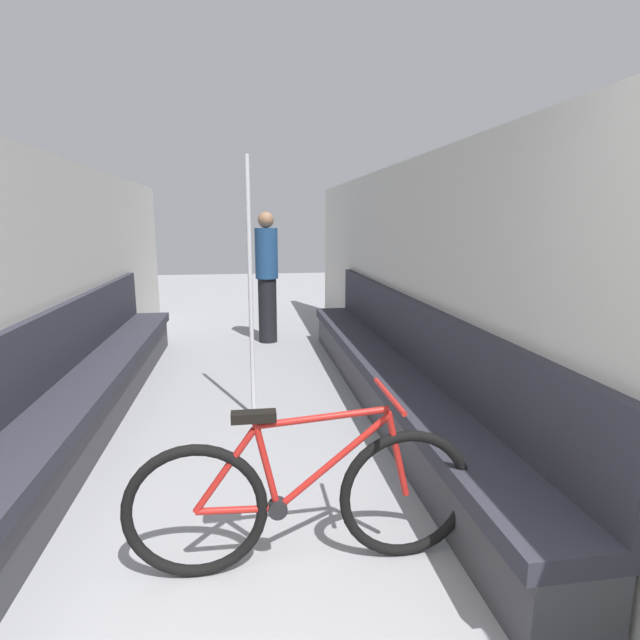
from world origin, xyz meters
TOP-DOWN VIEW (x-y plane):
  - wall_left at (-1.50, 3.31)m, footprint 0.10×9.81m
  - wall_right at (1.50, 3.31)m, footprint 0.10×9.81m
  - bench_seat_row_left at (-1.25, 3.42)m, footprint 0.47×5.22m
  - bench_seat_row_right at (1.25, 3.42)m, footprint 0.47×5.22m
  - bicycle at (0.26, 1.50)m, footprint 1.64×0.46m
  - grab_pole_near at (0.06, 3.41)m, footprint 0.08×0.08m
  - passenger_standing at (0.31, 6.04)m, footprint 0.30×0.30m

SIDE VIEW (x-z plane):
  - bench_seat_row_left at x=-1.25m, z-range -0.18..0.79m
  - bench_seat_row_right at x=1.25m, z-range -0.18..0.79m
  - bicycle at x=0.26m, z-range -0.07..0.77m
  - passenger_standing at x=0.31m, z-range 0.03..1.77m
  - grab_pole_near at x=0.06m, z-range -0.03..2.09m
  - wall_left at x=-1.50m, z-range 0.00..2.14m
  - wall_right at x=1.50m, z-range 0.00..2.14m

